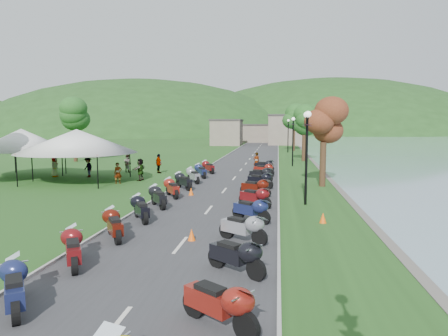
{
  "coord_description": "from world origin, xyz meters",
  "views": [
    {
      "loc": [
        3.46,
        -3.78,
        4.41
      ],
      "look_at": [
        -0.28,
        23.91,
        1.3
      ],
      "focal_mm": 32.0,
      "sensor_mm": 36.0,
      "label": 1
    }
  ],
  "objects_px": {
    "vendor_tent_main": "(78,155)",
    "pedestrian_b": "(128,172)",
    "pedestrian_a": "(118,184)",
    "pedestrian_c": "(89,177)"
  },
  "relations": [
    {
      "from": "pedestrian_b",
      "to": "vendor_tent_main",
      "type": "bearing_deg",
      "value": 99.45
    },
    {
      "from": "vendor_tent_main",
      "to": "pedestrian_b",
      "type": "xyz_separation_m",
      "value": [
        1.57,
        6.13,
        -2.0
      ]
    },
    {
      "from": "pedestrian_b",
      "to": "pedestrian_c",
      "type": "distance_m",
      "value": 4.19
    },
    {
      "from": "vendor_tent_main",
      "to": "pedestrian_b",
      "type": "bearing_deg",
      "value": 75.67
    },
    {
      "from": "vendor_tent_main",
      "to": "pedestrian_a",
      "type": "xyz_separation_m",
      "value": [
        3.48,
        -0.71,
        -2.0
      ]
    },
    {
      "from": "pedestrian_a",
      "to": "pedestrian_c",
      "type": "height_order",
      "value": "pedestrian_c"
    },
    {
      "from": "vendor_tent_main",
      "to": "pedestrian_a",
      "type": "bearing_deg",
      "value": -11.56
    },
    {
      "from": "pedestrian_a",
      "to": "pedestrian_b",
      "type": "xyz_separation_m",
      "value": [
        -1.92,
        6.84,
        0.0
      ]
    },
    {
      "from": "vendor_tent_main",
      "to": "pedestrian_a",
      "type": "relative_size",
      "value": 3.82
    },
    {
      "from": "vendor_tent_main",
      "to": "pedestrian_c",
      "type": "relative_size",
      "value": 3.55
    }
  ]
}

